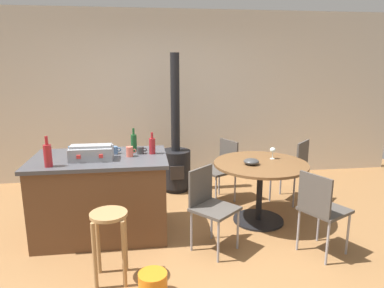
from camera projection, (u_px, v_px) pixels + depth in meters
The scene contains 21 objects.
ground_plane at pixel (181, 254), 3.60m from camera, with size 8.80×8.80×0.00m, color olive.
back_wall at pixel (163, 96), 5.74m from camera, with size 8.00×0.10×2.70m, color beige.
kitchen_island at pixel (102, 196), 3.93m from camera, with size 1.45×0.89×0.90m.
wooden_stool at pixel (110, 232), 3.07m from camera, with size 0.32×0.32×0.64m.
dining_table at pixel (260, 176), 4.21m from camera, with size 1.11×1.11×0.74m.
folding_chair_near at pixel (210, 203), 3.61m from camera, with size 0.56×0.56×0.85m.
folding_chair_far at pixel (321, 207), 3.48m from camera, with size 0.54×0.54×0.87m.
folding_chair_left at pixel (293, 166), 4.81m from camera, with size 0.57×0.57×0.88m.
folding_chair_right at pixel (222, 166), 4.89m from camera, with size 0.54×0.54×0.85m.
wood_stove at pixel (176, 159), 5.28m from camera, with size 0.44×0.45×2.03m.
toolbox at pixel (91, 153), 3.70m from camera, with size 0.44×0.25×0.16m.
bottle_0 at pixel (48, 155), 3.45m from camera, with size 0.08×0.08×0.31m.
bottle_1 at pixel (152, 146), 3.94m from camera, with size 0.07×0.07×0.25m.
bottle_2 at pixel (134, 142), 4.05m from camera, with size 0.07×0.07×0.27m.
cup_0 at pixel (140, 150), 3.95m from camera, with size 0.11×0.08×0.08m.
cup_1 at pixel (115, 150), 3.95m from camera, with size 0.11×0.08×0.08m.
cup_2 at pixel (130, 152), 3.83m from camera, with size 0.11×0.07×0.11m.
cup_3 at pixel (72, 151), 3.89m from camera, with size 0.11×0.08×0.10m.
wine_glass at pixel (273, 150), 4.32m from camera, with size 0.07×0.07×0.14m.
serving_bowl at pixel (251, 162), 4.10m from camera, with size 0.18×0.18×0.07m, color #383838.
plastic_bucket at pixel (153, 285), 2.93m from camera, with size 0.24×0.24×0.21m, color orange.
Camera 1 is at (-0.34, -3.23, 1.91)m, focal length 33.09 mm.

